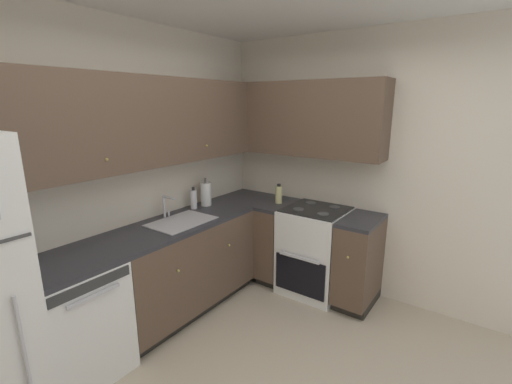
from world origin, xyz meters
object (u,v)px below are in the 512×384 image
object	(u,v)px
dishwasher	(75,321)
paper_towel_roll	(206,194)
oil_bottle	(279,194)
soap_bottle	(194,199)
oven_range	(315,250)

from	to	relation	value
dishwasher	paper_towel_roll	distance (m)	1.69
oil_bottle	dishwasher	bearing A→B (deg)	168.47
soap_bottle	paper_towel_roll	xyz separation A→B (m)	(0.16, -0.02, 0.02)
dishwasher	oil_bottle	size ratio (longest dim) A/B	4.08
soap_bottle	oil_bottle	bearing A→B (deg)	-41.57
oven_range	oil_bottle	bearing A→B (deg)	92.44
dishwasher	paper_towel_roll	xyz separation A→B (m)	(1.57, 0.16, 0.59)
dishwasher	oil_bottle	world-z (taller)	oil_bottle
dishwasher	paper_towel_roll	bearing A→B (deg)	5.84
soap_bottle	dishwasher	bearing A→B (deg)	-172.69
paper_towel_roll	oil_bottle	bearing A→B (deg)	-48.34
paper_towel_roll	soap_bottle	bearing A→B (deg)	172.97
oil_bottle	oven_range	bearing A→B (deg)	-87.56
soap_bottle	paper_towel_roll	size ratio (longest dim) A/B	0.74
dishwasher	soap_bottle	distance (m)	1.53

